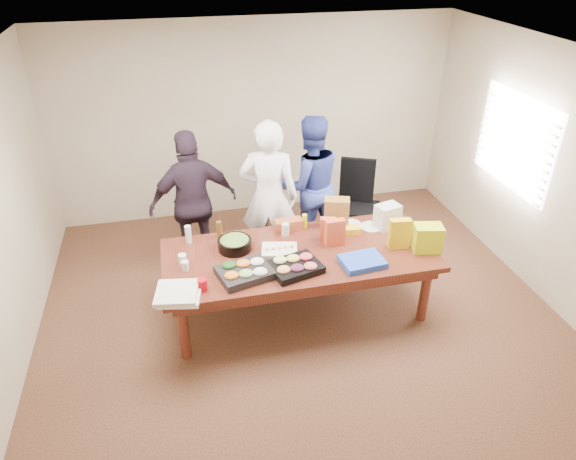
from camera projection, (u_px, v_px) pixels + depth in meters
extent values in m
cube|color=#47301E|center=(298.00, 310.00, 5.76)|extent=(5.50, 5.00, 0.02)
cube|color=white|center=(302.00, 58.00, 4.37)|extent=(5.50, 5.00, 0.02)
cube|color=beige|center=(255.00, 120.00, 7.16)|extent=(5.50, 0.04, 2.70)
cube|color=beige|center=(407.00, 397.00, 2.97)|extent=(5.50, 0.04, 2.70)
cube|color=beige|center=(547.00, 175.00, 5.60)|extent=(0.04, 5.00, 2.70)
cube|color=white|center=(514.00, 142.00, 6.02)|extent=(0.03, 1.40, 1.10)
cube|color=beige|center=(511.00, 142.00, 6.02)|extent=(0.04, 1.36, 1.00)
cube|color=#4C1C0F|center=(299.00, 282.00, 5.56)|extent=(2.80, 1.20, 0.75)
cube|color=black|center=(361.00, 207.00, 6.70)|extent=(0.72, 0.72, 1.07)
imported|color=white|center=(269.00, 197.00, 6.04)|extent=(0.78, 0.63, 1.88)
imported|color=#324097|center=(309.00, 185.00, 6.45)|extent=(0.89, 0.71, 1.78)
imported|color=#2A1D29|center=(194.00, 203.00, 6.04)|extent=(1.09, 0.61, 1.76)
cube|color=black|center=(245.00, 273.00, 5.00)|extent=(0.58, 0.50, 0.08)
cube|color=black|center=(295.00, 267.00, 5.08)|extent=(0.56, 0.49, 0.07)
cube|color=silver|center=(279.00, 251.00, 5.34)|extent=(0.41, 0.34, 0.06)
cylinder|color=black|center=(235.00, 244.00, 5.40)|extent=(0.40, 0.40, 0.11)
cube|color=blue|center=(362.00, 261.00, 5.18)|extent=(0.45, 0.35, 0.06)
cube|color=#CB4824|center=(335.00, 233.00, 5.43)|extent=(0.21, 0.09, 0.30)
cube|color=gold|center=(399.00, 234.00, 5.38)|extent=(0.23, 0.11, 0.33)
cube|color=#CA4F2C|center=(328.00, 229.00, 5.53)|extent=(0.18, 0.12, 0.26)
cylinder|color=silver|center=(285.00, 229.00, 5.65)|extent=(0.11, 0.11, 0.14)
cylinder|color=#E3F007|center=(305.00, 221.00, 5.77)|extent=(0.07, 0.07, 0.16)
cylinder|color=#5C3C12|center=(219.00, 229.00, 5.60)|extent=(0.08, 0.08, 0.19)
cylinder|color=silver|center=(188.00, 234.00, 5.50)|extent=(0.08, 0.08, 0.20)
cube|color=yellow|center=(350.00, 230.00, 5.70)|extent=(0.23, 0.15, 0.07)
cube|color=#A44D2B|center=(288.00, 225.00, 5.75)|extent=(0.31, 0.14, 0.12)
cube|color=olive|center=(337.00, 213.00, 5.73)|extent=(0.31, 0.24, 0.36)
cylinder|color=#B70313|center=(202.00, 285.00, 4.80)|extent=(0.10, 0.10, 0.12)
cylinder|color=silver|center=(185.00, 266.00, 5.08)|extent=(0.07, 0.07, 0.10)
cylinder|color=white|center=(183.00, 260.00, 5.16)|extent=(0.11, 0.11, 0.11)
cube|color=white|center=(180.00, 294.00, 4.73)|extent=(0.44, 0.44, 0.04)
cube|color=silver|center=(177.00, 293.00, 4.68)|extent=(0.43, 0.43, 0.04)
cylinder|color=white|center=(372.00, 227.00, 5.82)|extent=(0.30, 0.30, 0.01)
cylinder|color=white|center=(351.00, 224.00, 5.87)|extent=(0.23, 0.23, 0.01)
cylinder|color=beige|center=(332.00, 225.00, 5.81)|extent=(0.15, 0.15, 0.06)
cylinder|color=white|center=(234.00, 240.00, 5.53)|extent=(0.14, 0.14, 0.05)
cube|color=silver|center=(387.00, 216.00, 5.75)|extent=(0.30, 0.25, 0.28)
cube|color=#C4D513|center=(427.00, 238.00, 5.35)|extent=(0.32, 0.25, 0.29)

